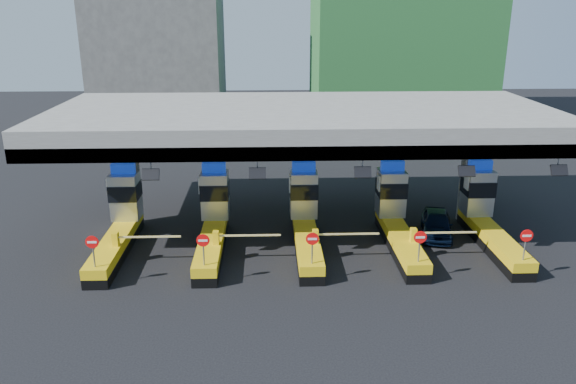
{
  "coord_description": "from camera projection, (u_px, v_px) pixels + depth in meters",
  "views": [
    {
      "loc": [
        -2.0,
        -28.31,
        12.35
      ],
      "look_at": [
        -0.95,
        0.0,
        3.0
      ],
      "focal_mm": 35.0,
      "sensor_mm": 36.0,
      "label": 1
    }
  ],
  "objects": [
    {
      "name": "toll_lane_far_left",
      "position": [
        121.0,
        220.0,
        30.28
      ],
      "size": [
        4.43,
        8.0,
        4.16
      ],
      "color": "black",
      "rests_on": "ground"
    },
    {
      "name": "toll_canopy",
      "position": [
        303.0,
        123.0,
        31.61
      ],
      "size": [
        28.0,
        12.09,
        7.0
      ],
      "color": "slate",
      "rests_on": "ground"
    },
    {
      "name": "toll_lane_right",
      "position": [
        396.0,
        217.0,
        30.81
      ],
      "size": [
        4.43,
        8.0,
        4.16
      ],
      "color": "black",
      "rests_on": "ground"
    },
    {
      "name": "ground",
      "position": [
        305.0,
        244.0,
        30.81
      ],
      "size": [
        120.0,
        120.0,
        0.0
      ],
      "primitive_type": "plane",
      "color": "black",
      "rests_on": "ground"
    },
    {
      "name": "van",
      "position": [
        437.0,
        224.0,
        31.72
      ],
      "size": [
        2.6,
        4.41,
        1.41
      ],
      "primitive_type": "imported",
      "rotation": [
        0.0,
        0.0,
        -0.24
      ],
      "color": "black",
      "rests_on": "ground"
    },
    {
      "name": "toll_lane_center",
      "position": [
        305.0,
        218.0,
        30.64
      ],
      "size": [
        4.43,
        8.0,
        4.16
      ],
      "color": "black",
      "rests_on": "ground"
    },
    {
      "name": "toll_lane_left",
      "position": [
        213.0,
        219.0,
        30.46
      ],
      "size": [
        4.43,
        8.0,
        4.16
      ],
      "color": "black",
      "rests_on": "ground"
    },
    {
      "name": "toll_lane_far_right",
      "position": [
        486.0,
        216.0,
        30.99
      ],
      "size": [
        4.43,
        8.0,
        4.16
      ],
      "color": "black",
      "rests_on": "ground"
    },
    {
      "name": "bg_building_concrete",
      "position": [
        157.0,
        39.0,
        61.65
      ],
      "size": [
        14.0,
        10.0,
        18.0
      ],
      "primitive_type": "cube",
      "color": "#4C4C49",
      "rests_on": "ground"
    }
  ]
}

